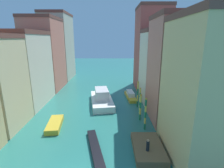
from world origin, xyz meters
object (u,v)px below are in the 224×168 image
object	(u,v)px
vaporetto_white	(101,99)
motorboat_0	(54,124)
mooring_pole_3	(137,94)
person_on_dock	(147,145)
waterfront_dock	(148,148)
motorboat_1	(130,95)
gondola_black	(96,153)
mooring_pole_1	(140,107)
mooring_pole_0	(145,114)
mooring_pole_2	(140,100)

from	to	relation	value
vaporetto_white	motorboat_0	distance (m)	11.44
mooring_pole_3	person_on_dock	bearing A→B (deg)	-93.60
waterfront_dock	motorboat_1	xyz separation A→B (m)	(-0.15, 18.52, 0.22)
vaporetto_white	gondola_black	distance (m)	15.95
gondola_black	motorboat_0	xyz separation A→B (m)	(-6.81, 6.53, 0.13)
waterfront_dock	vaporetto_white	xyz separation A→B (m)	(-6.31, 15.04, 0.71)
person_on_dock	vaporetto_white	bearing A→B (deg)	110.63
motorboat_0	waterfront_dock	bearing A→B (deg)	-23.80
waterfront_dock	motorboat_1	size ratio (longest dim) A/B	0.83
motorboat_0	person_on_dock	bearing A→B (deg)	-27.98
waterfront_dock	motorboat_1	distance (m)	18.52
mooring_pole_1	motorboat_1	distance (m)	10.82
mooring_pole_0	vaporetto_white	bearing A→B (deg)	123.95
mooring_pole_3	motorboat_1	world-z (taller)	mooring_pole_3
mooring_pole_0	mooring_pole_3	world-z (taller)	mooring_pole_3
vaporetto_white	motorboat_1	bearing A→B (deg)	29.48
motorboat_1	gondola_black	bearing A→B (deg)	-106.75
waterfront_dock	gondola_black	distance (m)	6.06
person_on_dock	gondola_black	size ratio (longest dim) A/B	0.15
waterfront_dock	person_on_dock	world-z (taller)	person_on_dock
waterfront_dock	person_on_dock	bearing A→B (deg)	-104.91
mooring_pole_1	mooring_pole_3	world-z (taller)	mooring_pole_3
waterfront_dock	mooring_pole_1	xyz separation A→B (m)	(0.27, 7.85, 1.90)
person_on_dock	motorboat_0	distance (m)	14.23
motorboat_0	motorboat_1	size ratio (longest dim) A/B	0.76
mooring_pole_1	mooring_pole_3	distance (m)	5.49
person_on_dock	mooring_pole_0	world-z (taller)	mooring_pole_0
mooring_pole_3	vaporetto_white	distance (m)	7.32
mooring_pole_3	gondola_black	world-z (taller)	mooring_pole_3
mooring_pole_0	motorboat_0	distance (m)	13.50
motorboat_1	mooring_pole_1	bearing A→B (deg)	-87.77
motorboat_1	mooring_pole_3	bearing A→B (deg)	-81.48
waterfront_dock	mooring_pole_1	size ratio (longest dim) A/B	1.31
waterfront_dock	mooring_pole_1	distance (m)	8.08
waterfront_dock	mooring_pole_3	xyz separation A→B (m)	(0.63, 13.31, 2.26)
person_on_dock	motorboat_1	distance (m)	19.55
mooring_pole_1	gondola_black	xyz separation A→B (m)	(-6.26, -8.73, -2.00)
person_on_dock	mooring_pole_1	bearing A→B (deg)	86.53
mooring_pole_0	motorboat_1	world-z (taller)	mooring_pole_0
mooring_pole_2	gondola_black	xyz separation A→B (m)	(-6.64, -11.52, -2.10)
mooring_pole_2	mooring_pole_3	world-z (taller)	mooring_pole_3
mooring_pole_0	gondola_black	xyz separation A→B (m)	(-6.50, -5.79, -2.21)
waterfront_dock	gondola_black	xyz separation A→B (m)	(-5.99, -0.89, -0.10)
mooring_pole_1	mooring_pole_3	size ratio (longest dim) A/B	0.86
mooring_pole_0	motorboat_0	size ratio (longest dim) A/B	0.91
person_on_dock	mooring_pole_3	bearing A→B (deg)	86.40
waterfront_dock	mooring_pole_2	size ratio (longest dim) A/B	1.25
mooring_pole_0	vaporetto_white	size ratio (longest dim) A/B	0.46
vaporetto_white	motorboat_0	bearing A→B (deg)	-124.66
motorboat_0	motorboat_1	bearing A→B (deg)	45.50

